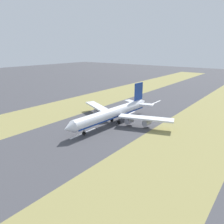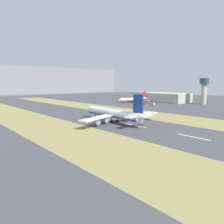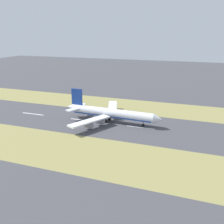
% 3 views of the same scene
% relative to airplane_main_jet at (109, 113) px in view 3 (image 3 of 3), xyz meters
% --- Properties ---
extents(ground_plane, '(800.00, 800.00, 0.00)m').
position_rel_airplane_main_jet_xyz_m(ground_plane, '(3.03, 7.81, -6.02)').
color(ground_plane, '#424247').
extents(grass_median_west, '(40.00, 600.00, 0.01)m').
position_rel_airplane_main_jet_xyz_m(grass_median_west, '(-41.97, 7.81, -6.02)').
color(grass_median_west, olive).
rests_on(grass_median_west, ground).
extents(grass_median_east, '(40.00, 600.00, 0.01)m').
position_rel_airplane_main_jet_xyz_m(grass_median_east, '(48.03, 7.81, -6.02)').
color(grass_median_east, olive).
rests_on(grass_median_east, ground).
extents(centreline_dash_near, '(1.20, 18.00, 0.01)m').
position_rel_airplane_main_jet_xyz_m(centreline_dash_near, '(3.03, -58.10, -6.01)').
color(centreline_dash_near, silver).
rests_on(centreline_dash_near, ground).
extents(centreline_dash_mid, '(1.20, 18.00, 0.01)m').
position_rel_airplane_main_jet_xyz_m(centreline_dash_mid, '(3.03, -18.10, -6.01)').
color(centreline_dash_mid, silver).
rests_on(centreline_dash_mid, ground).
extents(centreline_dash_far, '(1.20, 18.00, 0.01)m').
position_rel_airplane_main_jet_xyz_m(centreline_dash_far, '(3.03, 21.90, -6.01)').
color(centreline_dash_far, silver).
rests_on(centreline_dash_far, ground).
extents(airplane_main_jet, '(64.04, 67.20, 20.20)m').
position_rel_airplane_main_jet_xyz_m(airplane_main_jet, '(0.00, 0.00, 0.00)').
color(airplane_main_jet, silver).
rests_on(airplane_main_jet, ground).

